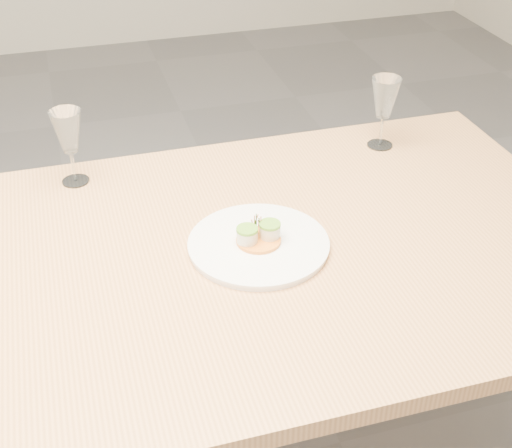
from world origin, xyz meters
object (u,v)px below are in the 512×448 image
object	(u,v)px
wine_glass_4	(385,99)
dinner_plate	(259,243)
dining_table	(70,304)
wine_glass_3	(68,133)

from	to	relation	value
wine_glass_4	dinner_plate	bearing A→B (deg)	-141.36
wine_glass_4	dining_table	bearing A→B (deg)	-157.57
dinner_plate	wine_glass_3	distance (m)	0.56
dinner_plate	wine_glass_3	world-z (taller)	wine_glass_3
dinner_plate	wine_glass_4	distance (m)	0.60
dining_table	wine_glass_4	bearing A→B (deg)	22.43
dining_table	wine_glass_4	distance (m)	0.97
wine_glass_4	wine_glass_3	bearing A→B (deg)	177.34
dinner_plate	wine_glass_4	bearing A→B (deg)	38.64
wine_glass_3	dining_table	bearing A→B (deg)	-97.53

